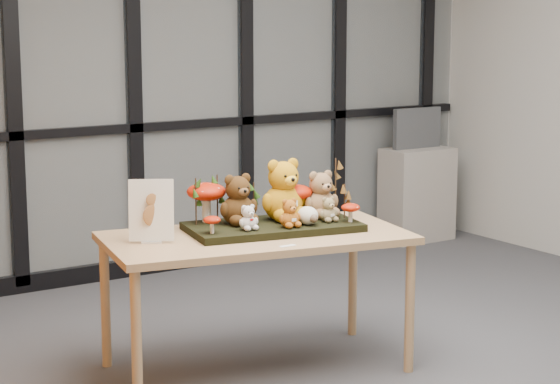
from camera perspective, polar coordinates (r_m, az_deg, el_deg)
floor at (r=5.52m, az=7.59°, el=-9.43°), size 5.00×5.00×0.00m
room_shell at (r=5.21m, az=8.01°, el=8.27°), size 5.00×5.00×5.00m
glass_partition at (r=7.27m, az=-5.00°, el=6.71°), size 4.90×0.06×2.78m
display_table at (r=5.19m, az=-1.35°, el=-3.11°), size 1.65×1.05×0.72m
diorama_tray at (r=5.26m, az=-0.41°, el=-1.97°), size 0.95×0.60×0.04m
bear_pooh_yellow at (r=5.33m, az=0.17°, el=0.33°), size 0.31×0.29×0.36m
bear_brown_medium at (r=5.23m, az=-2.40°, el=-0.24°), size 0.25×0.24×0.29m
bear_tan_back at (r=5.41m, az=2.29°, el=0.03°), size 0.24×0.23×0.27m
bear_small_yellow at (r=5.15m, az=0.53°, el=-1.10°), size 0.14×0.13×0.16m
bear_white_bow at (r=5.09m, az=-1.81°, el=-1.36°), size 0.13×0.12×0.14m
bear_beige_small at (r=5.29m, az=2.73°, el=-0.90°), size 0.13×0.12×0.15m
plush_cream_hedgehog at (r=5.21m, az=1.57°, el=-1.28°), size 0.09×0.09×0.11m
mushroom_back_left at (r=5.28m, az=-4.16°, el=-0.48°), size 0.21×0.21×0.23m
mushroom_back_right at (r=5.40m, az=0.91°, el=-0.42°), size 0.17×0.17×0.19m
mushroom_front_left at (r=5.02m, az=-3.85°, el=-1.79°), size 0.09×0.09×0.10m
mushroom_front_right at (r=5.30m, az=3.99°, el=-1.11°), size 0.10×0.10×0.11m
sprig_green_far_left at (r=5.22m, az=-4.75°, el=-0.53°), size 0.05×0.05×0.24m
sprig_green_mid_left at (r=5.30m, az=-3.54°, el=-0.33°), size 0.05×0.05×0.25m
sprig_dry_far_right at (r=5.47m, az=3.14°, el=0.32°), size 0.05×0.05×0.31m
sprig_dry_mid_right at (r=5.38m, az=3.65°, el=-0.52°), size 0.05×0.05×0.18m
sprig_green_centre at (r=5.38m, az=-1.49°, el=-0.46°), size 0.05×0.05×0.19m
sign_holder at (r=5.00m, az=-7.25°, el=-1.19°), size 0.21×0.15×0.31m
label_card at (r=4.91m, az=0.43°, el=-3.05°), size 0.09×0.03×0.00m
cabinet at (r=8.33m, az=7.71°, el=-0.13°), size 0.57×0.33×0.76m
monitor at (r=8.26m, az=7.72°, el=3.59°), size 0.46×0.05×0.33m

